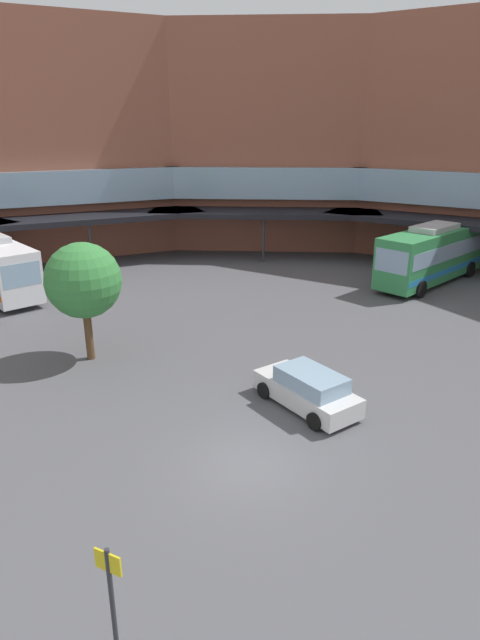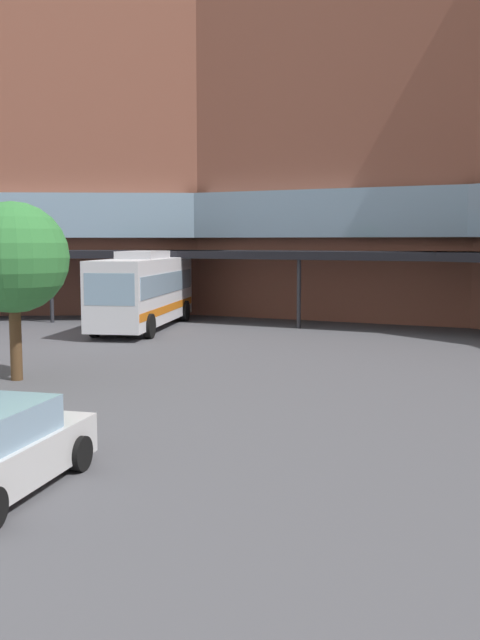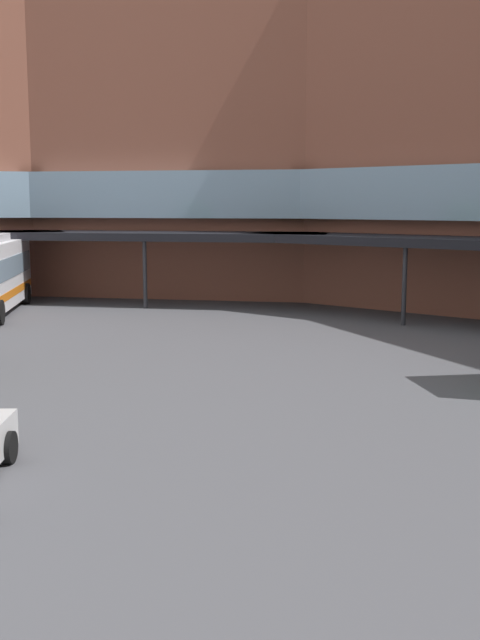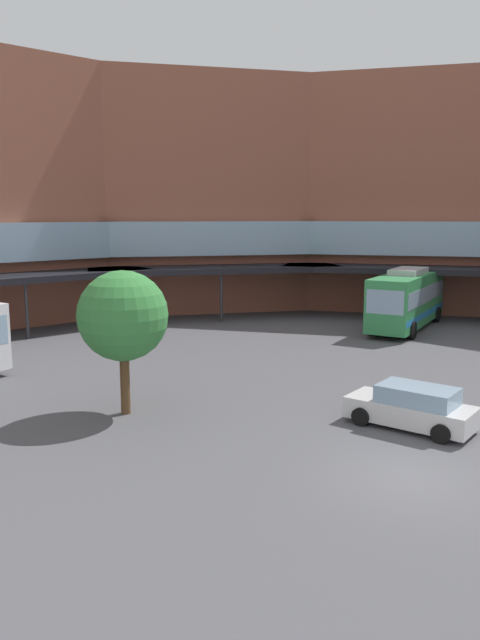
% 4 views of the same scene
% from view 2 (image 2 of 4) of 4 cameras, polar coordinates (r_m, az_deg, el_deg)
% --- Properties ---
extents(station_building, '(74.40, 42.63, 17.78)m').
position_cam_2_polar(station_building, '(24.35, 17.37, 15.82)').
color(station_building, '#93543F').
rests_on(station_building, ground).
extents(bus_0, '(9.06, 9.08, 3.78)m').
position_cam_2_polar(bus_0, '(35.83, -7.51, 2.37)').
color(bus_0, white).
rests_on(bus_0, ground).
extents(plaza_tree, '(3.38, 3.38, 5.45)m').
position_cam_2_polar(plaza_tree, '(23.21, -17.27, 4.63)').
color(plaza_tree, brown).
rests_on(plaza_tree, ground).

